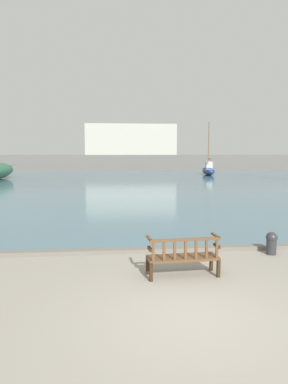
% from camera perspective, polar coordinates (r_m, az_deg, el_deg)
% --- Properties ---
extents(ground_plane, '(160.00, 160.00, 0.00)m').
position_cam_1_polar(ground_plane, '(6.24, 8.10, -19.85)').
color(ground_plane, gray).
extents(harbor_water, '(100.00, 80.00, 0.08)m').
position_cam_1_polar(harbor_water, '(49.53, -3.84, 3.32)').
color(harbor_water, slate).
rests_on(harbor_water, ground).
extents(quay_edge_kerb, '(40.00, 0.30, 0.12)m').
position_cam_1_polar(quay_edge_kerb, '(9.76, 2.77, -9.59)').
color(quay_edge_kerb, slate).
rests_on(quay_edge_kerb, ground).
extents(park_bench, '(1.63, 0.63, 0.92)m').
position_cam_1_polar(park_bench, '(7.85, 6.54, -10.55)').
color(park_bench, '#322113').
rests_on(park_bench, ground).
extents(sailboat_centre_channel, '(2.16, 6.40, 6.53)m').
position_cam_1_polar(sailboat_centre_channel, '(43.29, 10.69, 3.64)').
color(sailboat_centre_channel, navy).
rests_on(sailboat_centre_channel, harbor_water).
extents(mooring_bollard, '(0.31, 0.31, 0.62)m').
position_cam_1_polar(mooring_bollard, '(10.09, 20.48, -7.82)').
color(mooring_bollard, '#2D2D33').
rests_on(mooring_bollard, ground).
extents(far_breakwater, '(56.80, 2.40, 7.21)m').
position_cam_1_polar(far_breakwater, '(53.20, -3.47, 5.93)').
color(far_breakwater, '#66605B').
rests_on(far_breakwater, ground).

